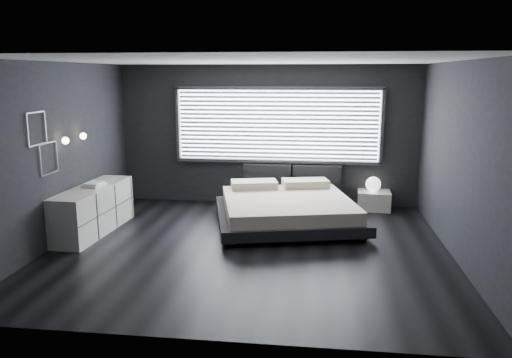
# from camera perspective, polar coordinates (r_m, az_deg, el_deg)

# --- Properties ---
(room) EXTENTS (6.04, 6.00, 2.80)m
(room) POSITION_cam_1_polar(r_m,az_deg,el_deg) (7.37, -0.82, 2.45)
(room) COLOR black
(room) RESTS_ON ground
(window) EXTENTS (4.14, 0.09, 1.52)m
(window) POSITION_cam_1_polar(r_m,az_deg,el_deg) (9.98, 2.47, 6.14)
(window) COLOR white
(window) RESTS_ON ground
(headboard) EXTENTS (1.96, 0.16, 0.52)m
(headboard) POSITION_cam_1_polar(r_m,az_deg,el_deg) (10.06, 4.12, 0.17)
(headboard) COLOR black
(headboard) RESTS_ON ground
(sconce_near) EXTENTS (0.18, 0.11, 0.11)m
(sconce_near) POSITION_cam_1_polar(r_m,az_deg,el_deg) (8.29, -20.97, 4.11)
(sconce_near) COLOR silver
(sconce_near) RESTS_ON ground
(sconce_far) EXTENTS (0.18, 0.11, 0.11)m
(sconce_far) POSITION_cam_1_polar(r_m,az_deg,el_deg) (8.82, -19.16, 4.67)
(sconce_far) COLOR silver
(sconce_far) RESTS_ON ground
(wall_art_upper) EXTENTS (0.01, 0.48, 0.48)m
(wall_art_upper) POSITION_cam_1_polar(r_m,az_deg,el_deg) (7.79, -23.76, 5.30)
(wall_art_upper) COLOR #47474C
(wall_art_upper) RESTS_ON ground
(wall_art_lower) EXTENTS (0.01, 0.48, 0.48)m
(wall_art_lower) POSITION_cam_1_polar(r_m,az_deg,el_deg) (8.06, -22.59, 2.21)
(wall_art_lower) COLOR #47474C
(wall_art_lower) RESTS_ON ground
(bed) EXTENTS (2.89, 2.81, 0.63)m
(bed) POSITION_cam_1_polar(r_m,az_deg,el_deg) (8.83, 3.55, -3.36)
(bed) COLOR black
(bed) RESTS_ON ground
(nightstand) EXTENTS (0.66, 0.57, 0.37)m
(nightstand) POSITION_cam_1_polar(r_m,az_deg,el_deg) (10.06, 13.31, -2.38)
(nightstand) COLOR silver
(nightstand) RESTS_ON ground
(orb_lamp) EXTENTS (0.29, 0.29, 0.29)m
(orb_lamp) POSITION_cam_1_polar(r_m,az_deg,el_deg) (9.97, 13.25, -0.57)
(orb_lamp) COLOR white
(orb_lamp) RESTS_ON nightstand
(dresser) EXTENTS (0.65, 1.98, 0.78)m
(dresser) POSITION_cam_1_polar(r_m,az_deg,el_deg) (8.78, -18.08, -3.35)
(dresser) COLOR silver
(dresser) RESTS_ON ground
(book_stack) EXTENTS (0.33, 0.40, 0.07)m
(book_stack) POSITION_cam_1_polar(r_m,az_deg,el_deg) (8.71, -18.01, -0.59)
(book_stack) COLOR silver
(book_stack) RESTS_ON dresser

